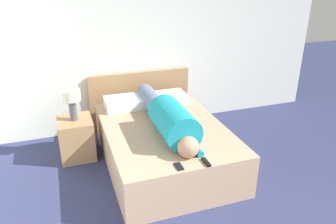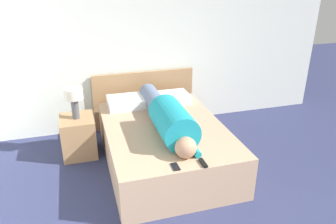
{
  "view_description": "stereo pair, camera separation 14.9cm",
  "coord_description": "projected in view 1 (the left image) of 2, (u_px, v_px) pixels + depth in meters",
  "views": [
    {
      "loc": [
        -1.17,
        -0.64,
        2.24
      ],
      "look_at": [
        -0.08,
        2.55,
        0.75
      ],
      "focal_mm": 35.0,
      "sensor_mm": 36.0,
      "label": 1
    },
    {
      "loc": [
        -1.03,
        -0.68,
        2.24
      ],
      "look_at": [
        -0.08,
        2.55,
        0.75
      ],
      "focal_mm": 35.0,
      "sensor_mm": 36.0,
      "label": 2
    }
  ],
  "objects": [
    {
      "name": "nightstand",
      "position": [
        77.0,
        138.0,
        4.16
      ],
      "size": [
        0.42,
        0.47,
        0.51
      ],
      "color": "#A37A51",
      "rests_on": "ground_plane"
    },
    {
      "name": "headboard",
      "position": [
        141.0,
        99.0,
        4.92
      ],
      "size": [
        1.51,
        0.04,
        0.85
      ],
      "color": "#A37A51",
      "rests_on": "ground_plane"
    },
    {
      "name": "pillow_near_headboard",
      "position": [
        125.0,
        103.0,
        4.42
      ],
      "size": [
        0.52,
        0.39,
        0.13
      ],
      "color": "white",
      "rests_on": "bed"
    },
    {
      "name": "bed",
      "position": [
        164.0,
        145.0,
        4.01
      ],
      "size": [
        1.39,
        1.94,
        0.5
      ],
      "color": "tan",
      "rests_on": "ground_plane"
    },
    {
      "name": "pillow_second",
      "position": [
        168.0,
        98.0,
        4.61
      ],
      "size": [
        0.49,
        0.39,
        0.12
      ],
      "color": "white",
      "rests_on": "bed"
    },
    {
      "name": "cell_phone",
      "position": [
        179.0,
        166.0,
        3.11
      ],
      "size": [
        0.06,
        0.13,
        0.01
      ],
      "color": "black",
      "rests_on": "bed"
    },
    {
      "name": "person_lying",
      "position": [
        168.0,
        117.0,
        3.75
      ],
      "size": [
        0.39,
        1.76,
        0.39
      ],
      "color": "tan",
      "rests_on": "bed"
    },
    {
      "name": "table_lamp",
      "position": [
        72.0,
        99.0,
        3.94
      ],
      "size": [
        0.22,
        0.22,
        0.4
      ],
      "color": "#4C4C51",
      "rests_on": "nightstand"
    },
    {
      "name": "tv_remote",
      "position": [
        206.0,
        162.0,
        3.17
      ],
      "size": [
        0.04,
        0.15,
        0.02
      ],
      "color": "black",
      "rests_on": "bed"
    },
    {
      "name": "wall_back",
      "position": [
        143.0,
        40.0,
        4.65
      ],
      "size": [
        5.66,
        0.06,
        2.6
      ],
      "color": "silver",
      "rests_on": "ground_plane"
    }
  ]
}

